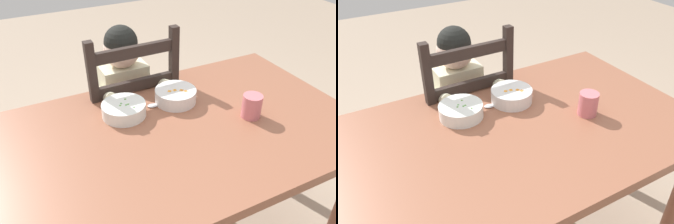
{
  "view_description": "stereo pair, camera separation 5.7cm",
  "coord_description": "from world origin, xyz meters",
  "views": [
    {
      "loc": [
        -0.51,
        -0.93,
        1.48
      ],
      "look_at": [
        -0.02,
        0.05,
        0.75
      ],
      "focal_mm": 36.93,
      "sensor_mm": 36.0,
      "label": 1
    },
    {
      "loc": [
        -0.56,
        -0.9,
        1.48
      ],
      "look_at": [
        -0.02,
        0.05,
        0.75
      ],
      "focal_mm": 36.93,
      "sensor_mm": 36.0,
      "label": 2
    }
  ],
  "objects": [
    {
      "name": "drinking_cup",
      "position": [
        0.3,
        -0.05,
        0.75
      ],
      "size": [
        0.08,
        0.08,
        0.1
      ],
      "primitive_type": "cylinder",
      "color": "#CF6D75",
      "rests_on": "dining_table"
    },
    {
      "name": "dining_chair",
      "position": [
        -0.03,
        0.48,
        0.46
      ],
      "size": [
        0.42,
        0.42,
        0.97
      ],
      "color": "#2C221D",
      "rests_on": "ground"
    },
    {
      "name": "bowl_of_peas",
      "position": [
        -0.15,
        0.18,
        0.73
      ],
      "size": [
        0.18,
        0.18,
        0.06
      ],
      "color": "white",
      "rests_on": "dining_table"
    },
    {
      "name": "bowl_of_carrots",
      "position": [
        0.08,
        0.18,
        0.73
      ],
      "size": [
        0.17,
        0.17,
        0.06
      ],
      "color": "white",
      "rests_on": "dining_table"
    },
    {
      "name": "dining_table",
      "position": [
        0.0,
        0.0,
        0.61
      ],
      "size": [
        1.42,
        0.86,
        0.7
      ],
      "color": "#925840",
      "rests_on": "ground"
    },
    {
      "name": "spoon",
      "position": [
        -0.0,
        0.18,
        0.71
      ],
      "size": [
        0.14,
        0.05,
        0.01
      ],
      "color": "silver",
      "rests_on": "dining_table"
    },
    {
      "name": "child_figure",
      "position": [
        -0.03,
        0.47,
        0.63
      ],
      "size": [
        0.32,
        0.31,
        0.96
      ],
      "color": "beige",
      "rests_on": "ground"
    }
  ]
}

